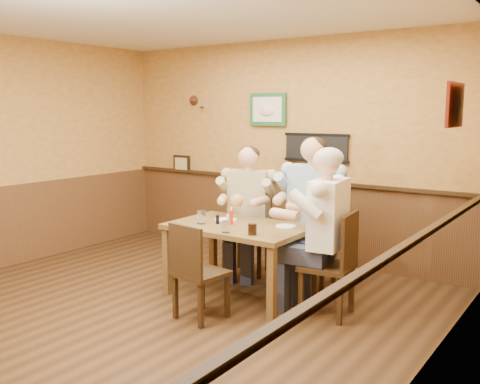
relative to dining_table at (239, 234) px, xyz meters
The scene contains 17 objects.
room 1.28m from the dining_table, 115.35° to the right, with size 5.02×5.03×2.81m.
dining_table is the anchor object (origin of this frame).
chair_back_left 0.80m from the dining_table, 116.38° to the left, with size 0.44×0.44×0.94m, color #342310, non-canonical shape.
chair_back_right 0.87m from the dining_table, 56.76° to the left, with size 0.47×0.47×1.02m, color #342310, non-canonical shape.
chair_right_end 1.00m from the dining_table, ahead, with size 0.46×0.46×0.99m, color #342310, non-canonical shape.
chair_near_side 0.73m from the dining_table, 84.20° to the right, with size 0.42×0.42×0.91m, color #342310, non-canonical shape.
diner_tan_shirt 0.78m from the dining_table, 116.38° to the left, with size 0.62×0.62×1.35m, color #C0B484, non-canonical shape.
diner_blue_polo 0.86m from the dining_table, 56.76° to the left, with size 0.68×0.68×1.46m, color #90B7D8, non-canonical shape.
diner_white_elder 0.98m from the dining_table, ahead, with size 0.65×0.65×1.41m, color white, non-canonical shape.
water_glass_left 0.42m from the dining_table, 153.39° to the right, with size 0.09×0.09×0.13m, color white.
water_glass_mid 0.40m from the dining_table, 74.90° to the right, with size 0.07×0.07×0.11m, color silver.
cola_tumbler 0.48m from the dining_table, 38.84° to the right, with size 0.08×0.08×0.11m, color black.
hot_sauce_bottle 0.19m from the dining_table, 153.97° to the right, with size 0.04×0.04×0.16m, color red.
salt_shaker 0.20m from the dining_table, behind, with size 0.03×0.03×0.09m, color white.
pepper_shaker 0.26m from the dining_table, 156.42° to the right, with size 0.04×0.04×0.09m, color black.
plate_far_left 0.27m from the dining_table, 158.70° to the left, with size 0.24×0.24×0.02m, color silver.
plate_far_right 0.49m from the dining_table, 23.11° to the left, with size 0.21×0.21×0.01m, color white.
Camera 1 is at (3.54, -3.51, 1.91)m, focal length 40.00 mm.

